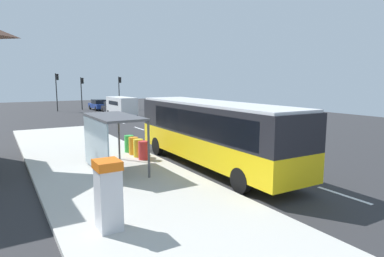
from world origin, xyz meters
TOP-DOWN VIEW (x-y plane):
  - ground_plane at (0.00, 14.00)m, footprint 56.00×92.00m
  - sidewalk_platform at (-6.40, 2.00)m, footprint 6.20×30.00m
  - lane_stripe_seg_0 at (0.25, -6.00)m, footprint 0.16×2.20m
  - lane_stripe_seg_1 at (0.25, -1.00)m, footprint 0.16×2.20m
  - lane_stripe_seg_2 at (0.25, 4.00)m, footprint 0.16×2.20m
  - lane_stripe_seg_3 at (0.25, 9.00)m, footprint 0.16×2.20m
  - lane_stripe_seg_4 at (0.25, 14.00)m, footprint 0.16×2.20m
  - lane_stripe_seg_5 at (0.25, 19.00)m, footprint 0.16×2.20m
  - lane_stripe_seg_6 at (0.25, 24.00)m, footprint 0.16×2.20m
  - lane_stripe_seg_7 at (0.25, 29.00)m, footprint 0.16×2.20m
  - bus at (-1.71, -0.14)m, footprint 2.68×11.05m
  - white_van at (2.20, 24.24)m, footprint 2.13×5.24m
  - sedan_near at (2.30, 34.50)m, footprint 1.93×4.44m
  - sedan_far at (2.30, 28.18)m, footprint 2.00×4.48m
  - ticket_machine at (-8.15, -4.62)m, footprint 0.66×0.76m
  - recycling_bin_red at (-4.20, 2.40)m, footprint 0.52×0.52m
  - recycling_bin_yellow at (-4.20, 3.10)m, footprint 0.52×0.52m
  - recycling_bin_orange at (-4.20, 3.80)m, footprint 0.52×0.52m
  - recycling_bin_green at (-4.20, 4.50)m, footprint 0.52×0.52m
  - traffic_light_near_side at (5.50, 34.46)m, footprint 0.49×0.28m
  - traffic_light_far_side at (-3.10, 35.26)m, footprint 0.49×0.28m
  - traffic_light_median at (0.40, 36.06)m, footprint 0.49×0.28m
  - bus_shelter at (-6.41, 1.19)m, footprint 1.80×4.00m

SIDE VIEW (x-z plane):
  - ground_plane at x=0.00m, z-range -0.04..0.00m
  - lane_stripe_seg_0 at x=0.25m, z-range 0.00..0.01m
  - lane_stripe_seg_1 at x=0.25m, z-range 0.00..0.01m
  - lane_stripe_seg_2 at x=0.25m, z-range 0.00..0.01m
  - lane_stripe_seg_3 at x=0.25m, z-range 0.00..0.01m
  - lane_stripe_seg_4 at x=0.25m, z-range 0.00..0.01m
  - lane_stripe_seg_5 at x=0.25m, z-range 0.00..0.01m
  - lane_stripe_seg_6 at x=0.25m, z-range 0.00..0.01m
  - lane_stripe_seg_7 at x=0.25m, z-range 0.00..0.01m
  - sidewalk_platform at x=-6.40m, z-range 0.00..0.18m
  - recycling_bin_red at x=-4.20m, z-range 0.18..1.13m
  - recycling_bin_yellow at x=-4.20m, z-range 0.18..1.13m
  - recycling_bin_orange at x=-4.20m, z-range 0.18..1.13m
  - recycling_bin_green at x=-4.20m, z-range 0.18..1.13m
  - sedan_near at x=2.30m, z-range 0.03..1.55m
  - sedan_far at x=2.30m, z-range 0.03..1.55m
  - ticket_machine at x=-8.15m, z-range 0.20..2.14m
  - white_van at x=2.20m, z-range 0.19..2.49m
  - bus at x=-1.71m, z-range 0.24..3.45m
  - bus_shelter at x=-6.41m, z-range 0.85..3.35m
  - traffic_light_median at x=0.40m, z-range 0.79..5.49m
  - traffic_light_near_side at x=5.50m, z-range 0.80..5.62m
  - traffic_light_far_side at x=-3.10m, z-range 0.85..6.06m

